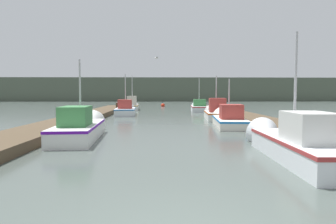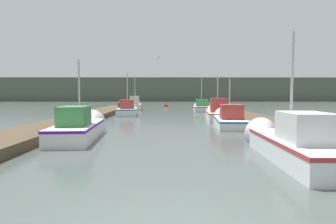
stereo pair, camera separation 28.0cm
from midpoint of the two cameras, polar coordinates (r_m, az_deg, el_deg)
dock_left at (r=20.71m, az=-16.78°, el=-1.51°), size 2.39×40.00×0.38m
dock_right at (r=20.84m, az=16.91°, el=-1.48°), size 2.39×40.00×0.38m
distant_shore_ridge at (r=78.70m, az=-0.38°, el=4.25°), size 120.00×16.00×5.67m
fishing_boat_0 at (r=10.03m, az=22.73°, el=-5.30°), size 1.62×6.19×4.15m
fishing_boat_1 at (r=14.04m, az=-15.71°, el=-2.72°), size 1.96×6.15×3.87m
fishing_boat_2 at (r=18.80m, az=11.91°, el=-1.33°), size 2.12×5.88×3.36m
fishing_boat_3 at (r=23.28m, az=9.70°, el=-0.17°), size 1.91×5.10×3.75m
fishing_boat_4 at (r=27.65m, az=-7.39°, el=0.38°), size 1.94×4.91×4.19m
fishing_boat_5 at (r=33.44m, az=6.60°, el=0.90°), size 1.97×5.33×4.11m
fishing_boat_6 at (r=36.60m, az=-6.08°, el=1.32°), size 1.79×6.11×4.51m
mooring_piling_0 at (r=30.60m, az=-8.99°, el=0.88°), size 0.28×0.28×1.08m
mooring_piling_1 at (r=27.97m, az=9.71°, el=0.84°), size 0.34×0.34×1.30m
channel_buoy at (r=44.27m, az=-0.22°, el=1.27°), size 0.59×0.59×1.09m
seagull_lead at (r=22.68m, az=-1.59°, el=10.28°), size 0.30×0.56×0.12m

